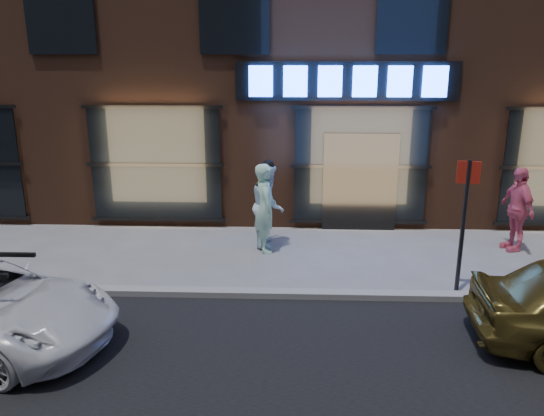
# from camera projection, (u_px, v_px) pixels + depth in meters

# --- Properties ---
(ground) EXTENTS (90.00, 90.00, 0.00)m
(ground) POSITION_uv_depth(u_px,v_px,m) (383.00, 299.00, 9.46)
(ground) COLOR slate
(ground) RESTS_ON ground
(curb) EXTENTS (60.00, 0.25, 0.12)m
(curb) POSITION_uv_depth(u_px,v_px,m) (383.00, 295.00, 9.44)
(curb) COLOR gray
(curb) RESTS_ON ground
(storefront_building) EXTENTS (30.20, 8.28, 10.30)m
(storefront_building) POSITION_uv_depth(u_px,v_px,m) (349.00, 21.00, 15.70)
(storefront_building) COLOR #54301E
(storefront_building) RESTS_ON ground
(man_bowtie) EXTENTS (0.61, 0.80, 1.96)m
(man_bowtie) POSITION_uv_depth(u_px,v_px,m) (265.00, 208.00, 11.53)
(man_bowtie) COLOR #C2FFD8
(man_bowtie) RESTS_ON ground
(man_cap) EXTENTS (0.73, 0.93, 1.89)m
(man_cap) POSITION_uv_depth(u_px,v_px,m) (268.00, 205.00, 11.89)
(man_cap) COLOR silver
(man_cap) RESTS_ON ground
(passerby) EXTENTS (0.66, 1.16, 1.87)m
(passerby) POSITION_uv_depth(u_px,v_px,m) (517.00, 209.00, 11.62)
(passerby) COLOR #EC617E
(passerby) RESTS_ON ground
(sign_post) EXTENTS (0.39, 0.09, 2.46)m
(sign_post) POSITION_uv_depth(u_px,v_px,m) (464.00, 215.00, 9.29)
(sign_post) COLOR #262628
(sign_post) RESTS_ON ground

